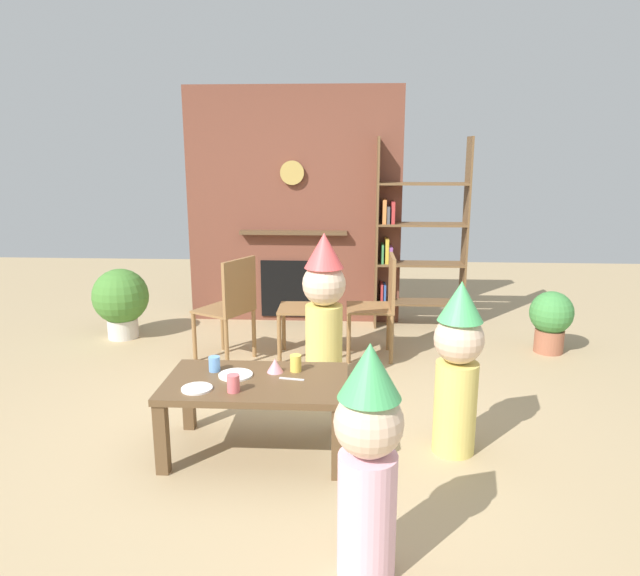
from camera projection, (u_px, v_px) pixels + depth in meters
ground_plane at (293, 431)px, 3.77m from camera, size 12.00×12.00×0.00m
brick_fireplace_feature at (294, 207)px, 6.03m from camera, size 2.20×0.28×2.40m
bookshelf at (414, 240)px, 5.84m from camera, size 0.90×0.28×1.90m
coffee_table at (256, 391)px, 3.43m from camera, size 1.07×0.63×0.46m
paper_cup_near_left at (214, 364)px, 3.54m from camera, size 0.07×0.07×0.09m
paper_cup_near_right at (233, 383)px, 3.24m from camera, size 0.07×0.07×0.10m
paper_cup_center at (296, 363)px, 3.54m from camera, size 0.07×0.07×0.10m
paper_plate_front at (236, 375)px, 3.47m from camera, size 0.20×0.20×0.01m
paper_plate_rear at (197, 389)px, 3.28m from camera, size 0.17×0.17×0.01m
birthday_cake_slice at (275, 365)px, 3.53m from camera, size 0.10×0.10×0.09m
table_fork at (292, 379)px, 3.42m from camera, size 0.15×0.04×0.01m
child_with_cone_hat at (368, 457)px, 2.38m from camera, size 0.29×0.29×1.04m
child_in_pink at (458, 364)px, 3.40m from camera, size 0.29×0.29×1.05m
child_by_the_chairs at (324, 306)px, 4.39m from camera, size 0.33×0.33×1.18m
dining_chair_left at (232, 304)px, 4.91m from camera, size 0.54×0.54×0.90m
dining_chair_middle at (313, 300)px, 5.01m from camera, size 0.41×0.41×0.90m
dining_chair_right at (381, 300)px, 5.02m from camera, size 0.40×0.40×0.90m
potted_plant_tall at (551, 318)px, 5.18m from camera, size 0.38×0.38×0.56m
potted_plant_short at (121, 299)px, 5.57m from camera, size 0.53×0.53×0.67m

